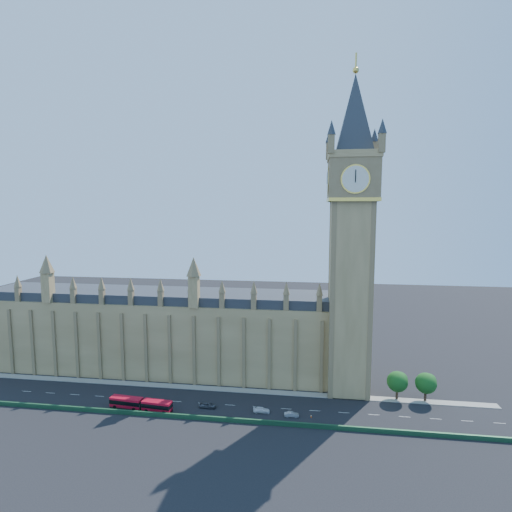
# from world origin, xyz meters

# --- Properties ---
(ground) EXTENTS (400.00, 400.00, 0.00)m
(ground) POSITION_xyz_m (0.00, 0.00, 0.00)
(ground) COLOR black
(ground) RESTS_ON ground
(palace_westminster) EXTENTS (120.00, 20.00, 28.00)m
(palace_westminster) POSITION_xyz_m (-25.00, 22.00, 13.86)
(palace_westminster) COLOR olive
(palace_westminster) RESTS_ON ground
(elizabeth_tower) EXTENTS (20.59, 20.59, 105.00)m
(elizabeth_tower) POSITION_xyz_m (38.00, 13.99, 54.56)
(elizabeth_tower) COLOR olive
(elizabeth_tower) RESTS_ON ground
(bridge_parapet) EXTENTS (160.00, 0.60, 1.20)m
(bridge_parapet) POSITION_xyz_m (0.00, -9.00, 0.60)
(bridge_parapet) COLOR #1E4C2D
(bridge_parapet) RESTS_ON ground
(kerb_north) EXTENTS (160.00, 3.00, 0.16)m
(kerb_north) POSITION_xyz_m (0.00, 9.50, 0.08)
(kerb_north) COLOR gray
(kerb_north) RESTS_ON ground
(tree_east_near) EXTENTS (6.00, 6.00, 8.50)m
(tree_east_near) POSITION_xyz_m (52.22, 10.08, 5.64)
(tree_east_near) COLOR #382619
(tree_east_near) RESTS_ON ground
(tree_east_far) EXTENTS (6.00, 6.00, 8.50)m
(tree_east_far) POSITION_xyz_m (60.22, 10.08, 5.64)
(tree_east_far) COLOR #382619
(tree_east_far) RESTS_ON ground
(red_bus) EXTENTS (18.27, 4.27, 3.08)m
(red_bus) POSITION_xyz_m (-20.30, -5.95, 1.62)
(red_bus) COLOR #B60C23
(red_bus) RESTS_ON ground
(car_grey) EXTENTS (4.78, 1.92, 1.63)m
(car_grey) POSITION_xyz_m (-2.00, -2.38, 0.82)
(car_grey) COLOR #414349
(car_grey) RESTS_ON ground
(car_silver) EXTENTS (3.98, 1.69, 1.28)m
(car_silver) POSITION_xyz_m (21.74, -4.12, 0.64)
(car_silver) COLOR #96989D
(car_silver) RESTS_ON ground
(car_white) EXTENTS (4.66, 2.06, 1.33)m
(car_white) POSITION_xyz_m (13.43, -2.96, 0.66)
(car_white) COLOR white
(car_white) RESTS_ON ground
(cone_a) EXTENTS (0.50, 0.50, 0.77)m
(cone_a) POSITION_xyz_m (14.00, -1.84, 0.38)
(cone_a) COLOR black
(cone_a) RESTS_ON ground
(cone_b) EXTENTS (0.43, 0.43, 0.62)m
(cone_b) POSITION_xyz_m (14.00, -3.16, 0.31)
(cone_b) COLOR black
(cone_b) RESTS_ON ground
(cone_c) EXTENTS (0.47, 0.47, 0.69)m
(cone_c) POSITION_xyz_m (14.00, -2.66, 0.34)
(cone_c) COLOR black
(cone_c) RESTS_ON ground
(cone_d) EXTENTS (0.49, 0.49, 0.68)m
(cone_d) POSITION_xyz_m (26.98, -3.70, 0.34)
(cone_d) COLOR black
(cone_d) RESTS_ON ground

